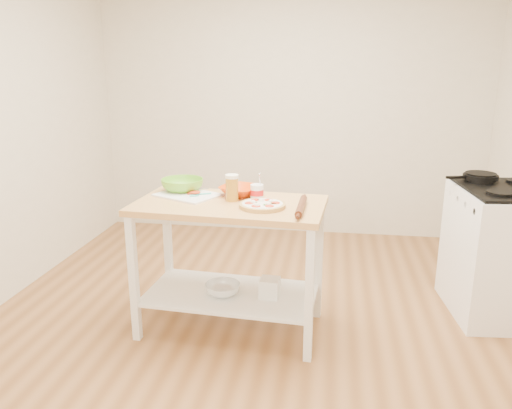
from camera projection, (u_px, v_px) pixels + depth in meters
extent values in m
cube|color=#966337|center=(258.00, 336.00, 3.38)|extent=(4.00, 4.50, 0.02)
cube|color=beige|center=(291.00, 106.00, 5.17)|extent=(4.00, 0.02, 2.70)
cube|color=beige|center=(68.00, 309.00, 0.86)|extent=(4.00, 0.02, 2.70)
cube|color=tan|center=(230.00, 205.00, 3.24)|extent=(1.27, 0.75, 0.04)
cube|color=white|center=(231.00, 294.00, 3.41)|extent=(1.18, 0.68, 0.02)
cube|color=white|center=(134.00, 279.00, 3.21)|extent=(0.05, 0.05, 0.86)
cube|color=white|center=(168.00, 248.00, 3.75)|extent=(0.05, 0.05, 0.86)
cube|color=white|center=(309.00, 296.00, 2.97)|extent=(0.05, 0.05, 0.86)
cube|color=white|center=(319.00, 261.00, 3.51)|extent=(0.05, 0.05, 0.86)
cube|color=white|center=(501.00, 253.00, 3.57)|extent=(0.71, 0.80, 0.92)
cube|color=black|center=(510.00, 190.00, 3.44)|extent=(0.66, 0.76, 0.02)
cylinder|color=black|center=(481.00, 177.00, 3.64)|extent=(0.25, 0.25, 0.03)
cube|color=black|center=(456.00, 177.00, 3.62)|extent=(0.15, 0.07, 0.02)
cylinder|color=tan|center=(262.00, 206.00, 3.12)|extent=(0.29, 0.29, 0.02)
cylinder|color=tan|center=(262.00, 204.00, 3.12)|extent=(0.29, 0.29, 0.01)
cylinder|color=white|center=(262.00, 204.00, 3.12)|extent=(0.26, 0.26, 0.01)
cylinder|color=red|center=(276.00, 203.00, 3.12)|extent=(0.06, 0.06, 0.01)
cylinder|color=red|center=(269.00, 200.00, 3.19)|extent=(0.06, 0.06, 0.01)
cylinder|color=red|center=(256.00, 200.00, 3.18)|extent=(0.06, 0.06, 0.01)
cylinder|color=red|center=(249.00, 203.00, 3.11)|extent=(0.06, 0.06, 0.01)
cylinder|color=red|center=(256.00, 206.00, 3.05)|extent=(0.06, 0.06, 0.01)
cylinder|color=red|center=(269.00, 206.00, 3.05)|extent=(0.06, 0.06, 0.01)
sphere|color=white|center=(271.00, 202.00, 3.14)|extent=(0.03, 0.03, 0.03)
sphere|color=white|center=(261.00, 201.00, 3.17)|extent=(0.03, 0.03, 0.03)
sphere|color=white|center=(253.00, 203.00, 3.13)|extent=(0.03, 0.03, 0.03)
sphere|color=white|center=(257.00, 206.00, 3.06)|extent=(0.03, 0.03, 0.03)
sphere|color=white|center=(268.00, 205.00, 3.08)|extent=(0.03, 0.03, 0.03)
plane|color=#255615|center=(272.00, 203.00, 3.10)|extent=(0.03, 0.03, 0.00)
plane|color=#255615|center=(270.00, 200.00, 3.16)|extent=(0.03, 0.03, 0.00)
plane|color=#255615|center=(259.00, 199.00, 3.19)|extent=(0.03, 0.03, 0.00)
plane|color=#255615|center=(255.00, 202.00, 3.13)|extent=(0.03, 0.03, 0.00)
plane|color=#255615|center=(256.00, 204.00, 3.08)|extent=(0.03, 0.03, 0.00)
plane|color=#255615|center=(265.00, 205.00, 3.07)|extent=(0.03, 0.03, 0.00)
plane|color=#255615|center=(274.00, 203.00, 3.10)|extent=(0.03, 0.03, 0.00)
plane|color=#255615|center=(270.00, 201.00, 3.16)|extent=(0.03, 0.03, 0.00)
cube|color=white|center=(188.00, 195.00, 3.40)|extent=(0.49, 0.45, 0.01)
cube|color=#F4EACC|center=(182.00, 188.00, 3.51)|extent=(0.03, 0.03, 0.02)
cube|color=#F4EACC|center=(186.00, 189.00, 3.49)|extent=(0.03, 0.03, 0.02)
cube|color=#F4EACC|center=(189.00, 189.00, 3.48)|extent=(0.03, 0.03, 0.02)
cube|color=#F4EACC|center=(185.00, 187.00, 3.54)|extent=(0.03, 0.03, 0.02)
cube|color=#F4EACC|center=(189.00, 188.00, 3.52)|extent=(0.03, 0.03, 0.02)
cube|color=#F4EACC|center=(193.00, 188.00, 3.50)|extent=(0.03, 0.03, 0.02)
cylinder|color=red|center=(192.00, 193.00, 3.40)|extent=(0.07, 0.07, 0.01)
cylinder|color=red|center=(194.00, 193.00, 3.39)|extent=(0.07, 0.07, 0.01)
cylinder|color=red|center=(195.00, 192.00, 3.38)|extent=(0.07, 0.07, 0.01)
cube|color=#3FC2AD|center=(194.00, 196.00, 3.34)|extent=(0.07, 0.06, 0.01)
cylinder|color=#3FC2AD|center=(204.00, 194.00, 3.38)|extent=(0.10, 0.05, 0.01)
cube|color=silver|center=(196.00, 189.00, 3.54)|extent=(0.18, 0.02, 0.00)
cube|color=black|center=(178.00, 188.00, 3.55)|extent=(0.10, 0.02, 0.01)
imported|color=#D84309|center=(241.00, 191.00, 3.40)|extent=(0.36, 0.36, 0.07)
imported|color=#67B228|center=(182.00, 185.00, 3.50)|extent=(0.31, 0.31, 0.09)
cylinder|color=#B88023|center=(232.00, 189.00, 3.26)|extent=(0.08, 0.08, 0.15)
cylinder|color=white|center=(232.00, 176.00, 3.23)|extent=(0.09, 0.09, 0.02)
cylinder|color=white|center=(257.00, 192.00, 3.28)|extent=(0.09, 0.09, 0.10)
cylinder|color=red|center=(257.00, 192.00, 3.28)|extent=(0.09, 0.09, 0.04)
cylinder|color=silver|center=(260.00, 180.00, 3.25)|extent=(0.01, 0.06, 0.11)
cylinder|color=#5A2A14|center=(301.00, 206.00, 3.06)|extent=(0.05, 0.38, 0.04)
imported|color=silver|center=(223.00, 289.00, 3.37)|extent=(0.32, 0.32, 0.07)
cube|color=white|center=(270.00, 288.00, 3.33)|extent=(0.14, 0.14, 0.13)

